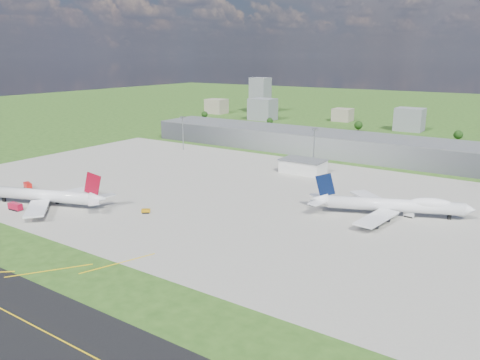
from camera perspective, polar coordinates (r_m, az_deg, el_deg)
The scene contains 22 objects.
ground at distance 342.53m, azimuth 9.87°, elevation 2.79°, with size 1400.00×1400.00×0.00m, color #2B4F18.
apron at distance 243.51m, azimuth 1.38°, elevation -1.95°, with size 360.00×190.00×0.08m, color gray.
terminal at distance 354.63m, azimuth 10.92°, elevation 4.38°, with size 300.00×42.00×15.00m, color slate.
ops_building at distance 293.24m, azimuth 7.69°, elevation 1.64°, with size 26.00×16.00×8.00m, color silver.
mast_west at distance 363.03m, azimuth -6.99°, elevation 6.42°, with size 3.50×2.00×25.90m.
mast_center at distance 303.79m, azimuth 9.03°, elevation 4.69°, with size 3.50×2.00×25.90m.
airliner_red_twin at distance 245.16m, azimuth -22.63°, elevation -1.82°, with size 65.47×49.75×18.53m.
airliner_blue_quad at distance 222.84m, azimuth 18.27°, elevation -2.94°, with size 68.56×52.19×18.76m.
fire_truck at distance 244.88m, azimuth -25.71°, elevation -2.97°, with size 7.69×3.41×3.35m.
crash_tender at distance 281.12m, azimuth -24.45°, elevation -0.66°, with size 7.01×4.55×3.37m.
tug_yellow at distance 221.07m, azimuth -11.40°, elevation -3.76°, with size 4.49×4.15×1.92m.
van_white_near at distance 231.01m, azimuth 8.99°, elevation -2.75°, with size 3.66×5.40×2.53m.
van_white_far at distance 224.84m, azimuth 19.89°, elevation -4.01°, with size 4.57×2.39×2.33m.
bldg_far_w at distance 597.51m, azimuth -2.89°, elevation 8.97°, with size 24.00×20.00×18.00m, color gray.
bldg_w at distance 536.33m, azimuth 2.77°, elevation 8.62°, with size 28.00×22.00×24.00m, color slate.
bldg_cw at distance 537.48m, azimuth 12.40°, elevation 7.77°, with size 20.00×18.00×14.00m, color gray.
bldg_c at distance 484.51m, azimuth 19.96°, elevation 6.95°, with size 26.00×20.00×22.00m, color slate.
bldg_tall_w at distance 607.11m, azimuth 2.47°, elevation 10.30°, with size 22.00×20.00×44.00m, color slate.
tree_far_w at distance 546.37m, azimuth -4.34°, elevation 7.99°, with size 7.20×7.20×8.80m.
tree_w at distance 492.14m, azimuth 3.65°, elevation 7.20°, with size 6.75×6.75×8.25m.
tree_c at distance 468.01m, azimuth 14.23°, elevation 6.50°, with size 8.10×8.10×9.90m.
tree_e at distance 441.60m, azimuth 25.06°, elevation 5.03°, with size 7.65×7.65×9.35m.
Camera 1 is at (134.57, -156.97, 70.63)m, focal length 35.00 mm.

